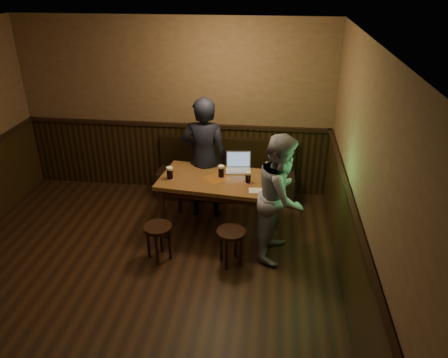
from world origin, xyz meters
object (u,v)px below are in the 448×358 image
at_px(laptop, 238,165).
at_px(person_suit, 205,159).
at_px(bench, 226,179).
at_px(pub_table, 217,186).
at_px(person_grey, 281,197).
at_px(pint_left, 170,173).
at_px(stool_right, 231,237).
at_px(pint_mid, 221,171).
at_px(stool_left, 158,233).
at_px(pint_right, 248,177).

distance_m(laptop, person_suit, 0.52).
bearing_deg(bench, pub_table, -90.00).
bearing_deg(person_grey, pint_left, 89.57).
bearing_deg(stool_right, pint_left, 143.74).
bearing_deg(pint_mid, bench, 92.71).
distance_m(pub_table, stool_left, 1.06).
bearing_deg(pint_mid, pint_right, -19.62).
xyz_separation_m(person_suit, person_grey, (1.11, -0.86, -0.09)).
xyz_separation_m(stool_left, pint_left, (0.03, 0.66, 0.53)).
height_order(bench, pub_table, bench).
bearing_deg(pint_right, pub_table, 168.76).
xyz_separation_m(pint_left, person_suit, (0.39, 0.53, 0.00)).
bearing_deg(stool_left, person_suit, 70.69).
bearing_deg(person_suit, pint_mid, 128.84).
distance_m(stool_left, person_suit, 1.37).
relative_size(pub_table, pint_right, 10.24).
bearing_deg(pub_table, pint_right, -4.84).
bearing_deg(pint_left, pint_right, 0.48).
bearing_deg(pint_left, pint_mid, 11.84).
xyz_separation_m(stool_left, pint_mid, (0.71, 0.81, 0.52)).
height_order(bench, stool_left, bench).
bearing_deg(person_suit, laptop, 168.61).
xyz_separation_m(pub_table, person_grey, (0.87, -0.43, 0.11)).
height_order(pub_table, person_suit, person_suit).
relative_size(stool_left, stool_right, 1.00).
bearing_deg(pint_right, pint_mid, 160.38).
relative_size(pint_right, person_grey, 0.10).
relative_size(laptop, person_suit, 0.20).
bearing_deg(pint_mid, stool_left, -131.28).
height_order(bench, laptop, laptop).
bearing_deg(stool_left, stool_right, 0.01).
distance_m(bench, stool_right, 1.83).
xyz_separation_m(laptop, person_grey, (0.60, -0.74, -0.06)).
xyz_separation_m(stool_right, pint_left, (-0.91, 0.66, 0.53)).
distance_m(laptop, person_grey, 0.96).
height_order(bench, pint_mid, pint_mid).
bearing_deg(pint_mid, laptop, 51.42).
distance_m(pint_mid, person_suit, 0.48).
relative_size(stool_right, person_grey, 0.30).
xyz_separation_m(bench, person_grey, (0.87, -1.48, 0.52)).
distance_m(pub_table, pint_left, 0.67).
height_order(pint_left, pint_mid, pint_left).
bearing_deg(pub_table, pint_mid, 52.88).
bearing_deg(laptop, stool_right, -95.61).
bearing_deg(pint_right, stool_left, -148.18).
distance_m(bench, pint_left, 1.44).
xyz_separation_m(stool_left, pint_right, (1.09, 0.67, 0.52)).
bearing_deg(laptop, person_suit, 160.56).
height_order(stool_right, person_grey, person_grey).
distance_m(pub_table, pint_right, 0.47).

